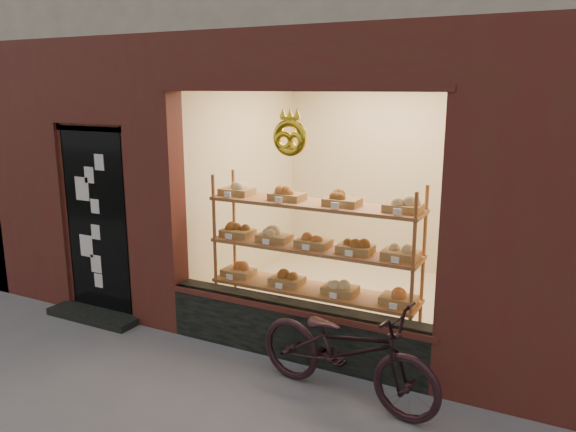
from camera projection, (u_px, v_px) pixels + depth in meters
The scene contains 2 objects.
display_shelf at pixel (313, 260), 5.70m from camera, with size 2.20×0.45×1.70m.
bicycle at pixel (346, 349), 4.69m from camera, with size 0.59×1.70×0.89m, color black.
Camera 1 is at (2.71, -2.42, 2.59)m, focal length 35.00 mm.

